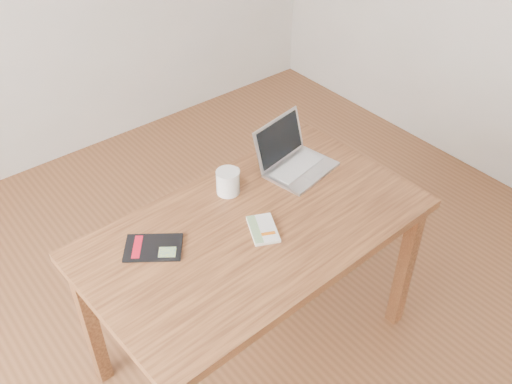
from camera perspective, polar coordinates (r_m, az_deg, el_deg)
room at (r=1.77m, az=-2.18°, el=9.91°), size 4.04×4.04×2.70m
desk at (r=2.24m, az=-0.03°, el=-5.05°), size 1.35×0.81×0.75m
white_guidebook at (r=2.15m, az=0.70°, el=-3.74°), size 0.16×0.19×0.01m
black_guidebook at (r=2.11m, az=-10.23°, el=-5.49°), size 0.25×0.23×0.01m
laptop at (r=2.44m, az=3.73°, el=3.34°), size 0.33×0.30×0.20m
coffee_mug at (r=2.30m, az=-2.78°, el=1.10°), size 0.13×0.10×0.10m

